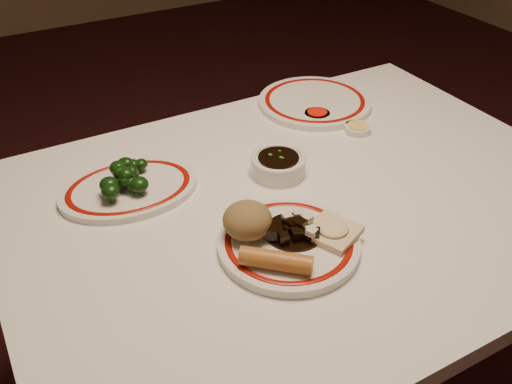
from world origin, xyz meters
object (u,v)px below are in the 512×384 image
object	(u,v)px
rice_mound	(247,220)
soy_bowl	(278,166)
stirfry_heap	(295,229)
dining_table	(303,231)
spring_roll	(276,261)
main_plate	(289,244)
broccoli_pile	(125,176)
broccoli_plate	(129,189)
fried_wonton	(333,231)

from	to	relation	value
rice_mound	soy_bowl	world-z (taller)	rice_mound
stirfry_heap	dining_table	bearing A→B (deg)	48.51
dining_table	spring_roll	distance (m)	0.27
main_plate	stirfry_heap	size ratio (longest dim) A/B	2.69
stirfry_heap	rice_mound	bearing A→B (deg)	150.42
main_plate	broccoli_pile	xyz separation A→B (m)	(-0.20, 0.31, 0.03)
broccoli_pile	soy_bowl	distance (m)	0.32
dining_table	soy_bowl	distance (m)	0.15
dining_table	broccoli_pile	world-z (taller)	broccoli_pile
dining_table	broccoli_plate	size ratio (longest dim) A/B	3.98
main_plate	soy_bowl	distance (m)	0.24
broccoli_pile	soy_bowl	world-z (taller)	broccoli_pile
dining_table	rice_mound	world-z (taller)	rice_mound
fried_wonton	broccoli_pile	world-z (taller)	broccoli_pile
main_plate	stirfry_heap	xyz separation A→B (m)	(0.02, 0.01, 0.02)
broccoli_plate	broccoli_pile	size ratio (longest dim) A/B	2.42
dining_table	stirfry_heap	size ratio (longest dim) A/B	10.32
broccoli_plate	broccoli_pile	world-z (taller)	broccoli_pile
spring_roll	dining_table	bearing A→B (deg)	-3.43
soy_bowl	dining_table	bearing A→B (deg)	-86.38
fried_wonton	broccoli_pile	xyz separation A→B (m)	(-0.27, 0.34, 0.01)
rice_mound	spring_roll	xyz separation A→B (m)	(-0.00, -0.10, -0.02)
dining_table	stirfry_heap	distance (m)	0.19
broccoli_plate	broccoli_pile	distance (m)	0.03
rice_mound	broccoli_plate	distance (m)	0.29
spring_roll	broccoli_pile	size ratio (longest dim) A/B	0.99
main_plate	broccoli_plate	size ratio (longest dim) A/B	1.04
dining_table	spring_roll	size ratio (longest dim) A/B	9.75
main_plate	broccoli_pile	world-z (taller)	broccoli_pile
broccoli_plate	soy_bowl	bearing A→B (deg)	-16.37
stirfry_heap	soy_bowl	bearing A→B (deg)	66.33
fried_wonton	soy_bowl	bearing A→B (deg)	82.24
fried_wonton	spring_roll	bearing A→B (deg)	-169.92
rice_mound	spring_roll	distance (m)	0.10
rice_mound	main_plate	bearing A→B (deg)	-42.63
spring_roll	broccoli_plate	world-z (taller)	spring_roll
broccoli_plate	spring_roll	bearing A→B (deg)	-69.20
dining_table	spring_roll	bearing A→B (deg)	-135.56
rice_mound	soy_bowl	xyz separation A→B (m)	(0.17, 0.17, -0.03)
broccoli_pile	soy_bowl	xyz separation A→B (m)	(0.31, -0.09, -0.02)
spring_roll	fried_wonton	size ratio (longest dim) A/B	1.09
dining_table	stirfry_heap	world-z (taller)	stirfry_heap
fried_wonton	stirfry_heap	size ratio (longest dim) A/B	0.97
spring_roll	soy_bowl	xyz separation A→B (m)	(0.17, 0.27, -0.01)
main_plate	soy_bowl	world-z (taller)	soy_bowl
rice_mound	broccoli_pile	distance (m)	0.30
spring_roll	stirfry_heap	bearing A→B (deg)	-9.71
main_plate	rice_mound	size ratio (longest dim) A/B	3.49
fried_wonton	broccoli_plate	distance (m)	0.43
stirfry_heap	soy_bowl	xyz separation A→B (m)	(0.09, 0.21, -0.01)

